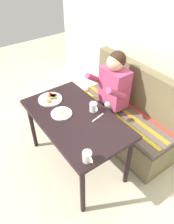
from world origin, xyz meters
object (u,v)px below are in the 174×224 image
Objects in this scene: table at (75,123)px; fork at (98,117)px; person at (110,90)px; coffee_mug_second at (93,107)px; coffee_mug at (87,156)px; plate_breakfast at (51,99)px; plate_eggs at (62,113)px; couch at (125,118)px.

fork is (0.15, 0.18, 0.08)m from table.
coffee_mug_second is (0.18, -0.38, 0.04)m from person.
person is 1.06m from coffee_mug.
plate_breakfast is 0.52m from coffee_mug_second.
coffee_mug_second reaches higher than table.
plate_breakfast reaches higher than plate_eggs.
person reaches higher than table.
fork is (0.15, -0.58, 0.40)m from couch.
couch is 12.20× the size of coffee_mug_second.
fork is (0.12, -0.03, -0.05)m from coffee_mug_second.
couch is at bearing 117.85° from coffee_mug.
coffee_mug_second is 0.13m from fork.
coffee_mug_second is at bearing 138.47° from coffee_mug.
table is at bearing 156.68° from coffee_mug.
coffee_mug reaches higher than plate_eggs.
coffee_mug is at bearing -11.91° from plate_eggs.
plate_breakfast is 1.22× the size of plate_eggs.
person is 0.42m from coffee_mug_second.
fork is at bearing 132.73° from coffee_mug.
coffee_mug is (0.52, -0.23, 0.13)m from table.
fork is at bearing 45.21° from plate_eggs.
couch reaches higher than plate_eggs.
couch is at bearing 82.08° from plate_eggs.
coffee_mug_second is (-0.49, 0.43, -0.00)m from coffee_mug.
couch is at bearing 93.31° from coffee_mug_second.
plate_eggs is (-0.12, -0.85, 0.41)m from couch.
plate_breakfast is at bearing 169.95° from coffee_mug.
coffee_mug_second is at bearing 31.35° from plate_breakfast.
coffee_mug is (0.67, -0.82, 0.04)m from person.
table is at bearing -141.51° from fork.
plate_eggs is 1.86× the size of coffee_mug_second.
person reaches higher than coffee_mug.
plate_breakfast is 0.61m from fork.
table is at bearing -90.00° from couch.
couch is 1.19× the size of person.
plate_eggs is 1.29× the size of fork.
plate_breakfast is at bearing -171.66° from table.
table is at bearing 8.34° from plate_breakfast.
table is 0.25m from fork.
table is at bearing -75.74° from person.
table is 0.59m from coffee_mug.
plate_eggs reaches higher than table.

